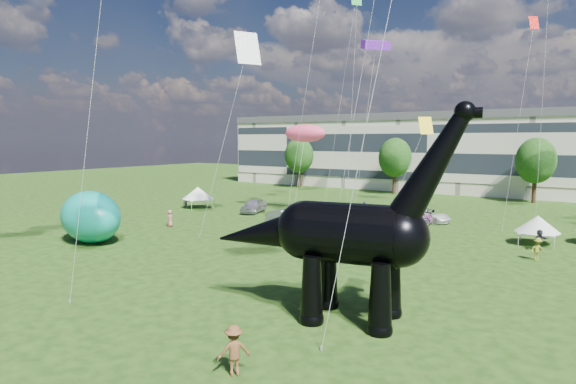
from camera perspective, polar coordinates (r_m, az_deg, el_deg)
The scene contains 15 objects.
ground at distance 27.05m, azimuth -5.11°, elevation -12.49°, with size 220.00×220.00×0.00m, color #16330C.
terrace_row at distance 85.45m, azimuth 17.26°, elevation 4.19°, with size 78.00×11.00×12.00m, color beige.
tree_far_left at distance 86.31m, azimuth 1.32°, elevation 4.68°, with size 5.20×5.20×9.44m.
tree_mid_left at distance 78.20m, azimuth 12.57°, elevation 4.37°, with size 5.20×5.20×9.44m.
tree_mid_right at distance 73.43m, azimuth 27.32°, elevation 3.71°, with size 5.20×5.20×9.44m.
dinosaur_sculpture at distance 23.34m, azimuth 6.30°, elevation -5.25°, with size 13.15×4.63×10.71m.
car_silver at distance 57.30m, azimuth -4.09°, elevation -1.63°, with size 1.95×4.84×1.65m, color silver.
car_grey at distance 49.12m, azimuth -0.17°, elevation -3.04°, with size 1.57×4.50×1.48m, color gray.
car_white at distance 52.60m, azimuth 16.17°, elevation -2.73°, with size 2.26×4.90×1.36m, color white.
car_dark at distance 49.56m, azimuth 13.82°, elevation -3.03°, with size 2.32×5.72×1.66m, color #595960.
gazebo_near at distance 44.85m, azimuth 27.47°, elevation -3.40°, with size 3.69×3.69×2.43m.
gazebo_left at distance 62.01m, azimuth -10.63°, elevation -0.13°, with size 5.11×5.11×2.69m.
inflatable_teal at distance 43.89m, azimuth -22.35°, elevation -2.72°, with size 7.00×4.37×4.37m, color #0D9F8E.
visitors at distance 39.56m, azimuth 7.09°, elevation -5.17°, with size 49.78×40.40×1.90m.
kites at distance 50.57m, azimuth 14.41°, elevation 19.73°, with size 58.20×53.44×29.32m.
Camera 1 is at (16.07, -19.95, 8.69)m, focal length 30.00 mm.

